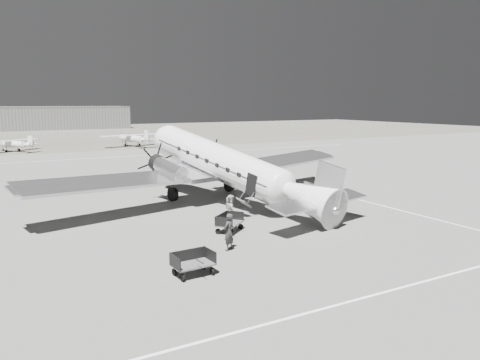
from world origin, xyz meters
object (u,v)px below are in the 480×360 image
at_px(baggage_cart_far, 193,264).
at_px(ground_crew, 229,232).
at_px(dc3_airliner, 227,168).
at_px(passenger, 229,208).
at_px(light_plane_left, 13,145).
at_px(baggage_cart_near, 230,223).
at_px(light_plane_right, 133,140).
at_px(hangar_main, 53,118).
at_px(ramp_agent, 231,210).

distance_m(baggage_cart_far, ground_crew, 4.00).
relative_size(dc3_airliner, passenger, 19.92).
bearing_deg(light_plane_left, baggage_cart_near, -118.88).
bearing_deg(light_plane_left, baggage_cart_far, -123.90).
xyz_separation_m(light_plane_left, ground_crew, (6.46, -61.10, -0.04)).
distance_m(light_plane_right, baggage_cart_far, 64.90).
height_order(hangar_main, passenger, hangar_main).
height_order(dc3_airliner, baggage_cart_far, dc3_airliner).
bearing_deg(hangar_main, light_plane_left, -102.79).
xyz_separation_m(dc3_airliner, baggage_cart_far, (-8.29, -12.47, -2.30)).
distance_m(hangar_main, light_plane_left, 66.48).
bearing_deg(light_plane_left, dc3_airliner, -114.09).
distance_m(light_plane_left, baggage_cart_far, 63.66).
bearing_deg(light_plane_right, baggage_cart_far, -118.82).
bearing_deg(dc3_airliner, ramp_agent, -128.68).
relative_size(hangar_main, ramp_agent, 21.24).
bearing_deg(ground_crew, hangar_main, -124.88).
bearing_deg(baggage_cart_near, ground_crew, -157.80).
height_order(ground_crew, passenger, ground_crew).
bearing_deg(light_plane_right, dc3_airliner, -113.21).
distance_m(hangar_main, ramp_agent, 121.59).
xyz_separation_m(dc3_airliner, passenger, (-1.92, -3.94, -2.10)).
relative_size(light_plane_right, passenger, 7.76).
distance_m(ground_crew, ramp_agent, 5.14).
relative_size(light_plane_left, ground_crew, 5.01).
bearing_deg(dc3_airliner, light_plane_left, 89.60).
xyz_separation_m(baggage_cart_far, passenger, (6.37, 8.53, 0.20)).
relative_size(dc3_airliner, ramp_agent, 15.11).
xyz_separation_m(light_plane_right, passenger, (-9.49, -54.40, -0.46)).
distance_m(dc3_airliner, passenger, 4.86).
height_order(light_plane_left, light_plane_right, light_plane_right).
bearing_deg(ground_crew, ramp_agent, -150.69).
relative_size(light_plane_left, passenger, 6.65).
bearing_deg(ramp_agent, light_plane_left, 39.87).
bearing_deg(light_plane_right, passenger, -114.57).
bearing_deg(light_plane_left, ground_crew, -120.88).
bearing_deg(passenger, dc3_airliner, -34.36).
bearing_deg(dc3_airliner, baggage_cart_far, -136.83).
bearing_deg(hangar_main, ground_crew, -93.75).
height_order(light_plane_left, baggage_cart_near, light_plane_left).
bearing_deg(baggage_cart_near, ramp_agent, 19.73).
xyz_separation_m(baggage_cart_far, ground_crew, (3.12, 2.47, 0.45)).
bearing_deg(ramp_agent, passenger, 6.64).
distance_m(dc3_airliner, light_plane_left, 52.43).
distance_m(hangar_main, ground_crew, 126.19).
relative_size(light_plane_right, ground_crew, 5.84).
distance_m(light_plane_right, ground_crew, 61.79).
xyz_separation_m(ground_crew, passenger, (3.25, 6.06, -0.25)).
height_order(hangar_main, light_plane_left, hangar_main).
distance_m(hangar_main, light_plane_right, 65.62).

